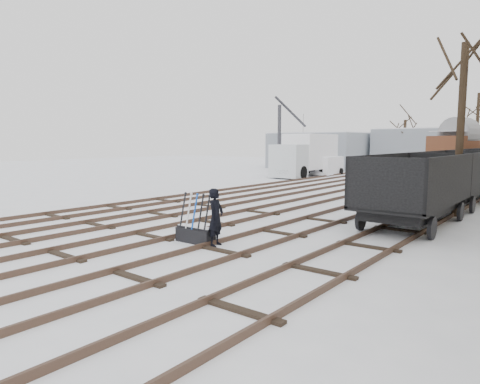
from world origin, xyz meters
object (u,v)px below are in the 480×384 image
object	(u,v)px
lorry	(306,155)
crane	(280,151)
freight_wagon_a	(414,199)
box_van_wagon	(458,152)
ground_frame	(195,234)
panel_van	(327,165)
worker	(216,217)

from	to	relation	value
lorry	crane	bearing A→B (deg)	136.19
freight_wagon_a	lorry	world-z (taller)	lorry
box_van_wagon	ground_frame	bearing A→B (deg)	-74.30
freight_wagon_a	crane	bearing A→B (deg)	132.13
lorry	panel_van	size ratio (longest dim) A/B	2.09
worker	box_van_wagon	size ratio (longest dim) A/B	0.30
freight_wagon_a	worker	bearing A→B (deg)	-117.95
worker	lorry	xyz separation A→B (m)	(-10.77, 24.05, 1.07)
freight_wagon_a	crane	size ratio (longest dim) A/B	0.80
ground_frame	box_van_wagon	xyz separation A→B (m)	(1.30, 28.75, 1.98)
box_van_wagon	panel_van	size ratio (longest dim) A/B	1.42
ground_frame	worker	xyz separation A→B (m)	(0.75, 0.10, 0.57)
worker	box_van_wagon	bearing A→B (deg)	-13.70
worker	crane	distance (m)	34.58
worker	crane	bearing A→B (deg)	17.42
worker	panel_van	distance (m)	28.45
worker	crane	xyz separation A→B (m)	(-17.28, 29.92, 1.22)
worker	ground_frame	bearing A→B (deg)	85.00
crane	worker	bearing A→B (deg)	-41.96
ground_frame	lorry	xyz separation A→B (m)	(-10.02, 24.15, 1.64)
ground_frame	box_van_wagon	bearing A→B (deg)	86.75
box_van_wagon	crane	bearing A→B (deg)	-165.80
freight_wagon_a	panel_van	distance (m)	24.03
ground_frame	freight_wagon_a	size ratio (longest dim) A/B	0.23
ground_frame	box_van_wagon	size ratio (longest dim) A/B	0.26
ground_frame	lorry	distance (m)	26.20
box_van_wagon	panel_van	world-z (taller)	box_van_wagon
crane	ground_frame	bearing A→B (deg)	-43.13
worker	freight_wagon_a	distance (m)	7.72
ground_frame	worker	size ratio (longest dim) A/B	0.87
lorry	crane	world-z (taller)	crane
worker	panel_van	world-z (taller)	worker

